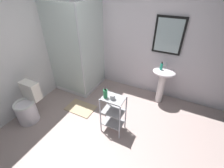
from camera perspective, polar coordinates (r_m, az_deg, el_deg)
ground_plane at (r=2.86m, az=-4.35°, el=-20.14°), size 4.20×4.20×0.02m
wall_back at (r=3.54m, az=10.74°, el=16.14°), size 4.20×0.14×2.50m
wall_left at (r=3.29m, az=-34.90°, el=9.19°), size 0.10×4.20×2.50m
shower_stall at (r=3.85m, az=-11.51°, el=4.70°), size 0.92×0.92×2.00m
pedestal_sink at (r=3.40m, az=18.16°, el=1.69°), size 0.46×0.37×0.81m
sink_faucet at (r=3.38m, az=19.39°, el=6.68°), size 0.03×0.03×0.10m
toilet at (r=3.36m, az=-28.60°, el=-7.21°), size 0.37×0.49×0.76m
storage_cart at (r=2.67m, az=0.46°, el=-10.24°), size 0.38×0.28×0.74m
hand_soap_bottle at (r=3.24m, az=17.74°, el=6.21°), size 0.05×0.05×0.16m
body_wash_bottle_green at (r=2.44m, az=-2.46°, el=-3.49°), size 0.07×0.07×0.18m
rinse_cup at (r=2.43m, az=0.18°, el=-4.74°), size 0.08×0.08×0.09m
bath_mat at (r=3.44m, az=-11.48°, el=-8.64°), size 0.60×0.40×0.02m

